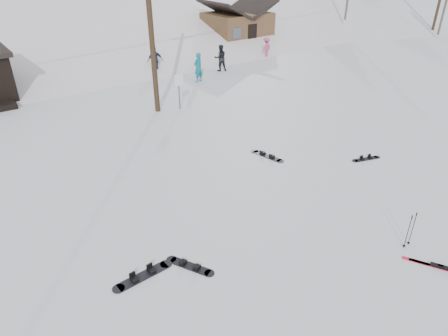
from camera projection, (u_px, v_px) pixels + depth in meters
ground at (353, 291)px, 9.89m from camera, size 200.00×200.00×0.00m
ski_slope at (10, 110)px, 54.51m from camera, size 60.00×85.24×65.97m
ridge_right at (248, 67)px, 70.14m from camera, size 45.66×93.98×54.59m
treeline_right at (275, 6)px, 58.13m from camera, size 20.00×60.00×10.00m
utility_pole at (150, 16)px, 18.53m from camera, size 2.00×0.26×9.00m
trail_sign at (179, 85)px, 20.45m from camera, size 0.50×0.09×1.85m
cabin at (237, 28)px, 33.86m from camera, size 5.39×4.40×3.77m
hero_skis at (440, 267)px, 10.59m from camera, size 0.98×1.70×0.10m
ski_poles at (410, 230)px, 11.12m from camera, size 0.30×0.08×1.10m
board_scatter_a at (143, 276)px, 10.32m from camera, size 1.70×0.39×0.12m
board_scatter_b at (190, 266)px, 10.64m from camera, size 0.81×1.32×0.10m
board_scatter_d at (366, 159)px, 16.04m from camera, size 1.24×0.56×0.09m
board_scatter_f at (267, 156)px, 16.26m from camera, size 0.56×1.56×0.11m
skier_teal at (198, 67)px, 24.89m from camera, size 0.75×0.58×1.80m
skier_dark at (220, 58)px, 27.13m from camera, size 1.03×0.92×1.75m
skier_pink at (266, 47)px, 30.58m from camera, size 1.07×0.77×1.50m
skier_navy at (155, 60)px, 26.40m from camera, size 1.11×0.58×1.82m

